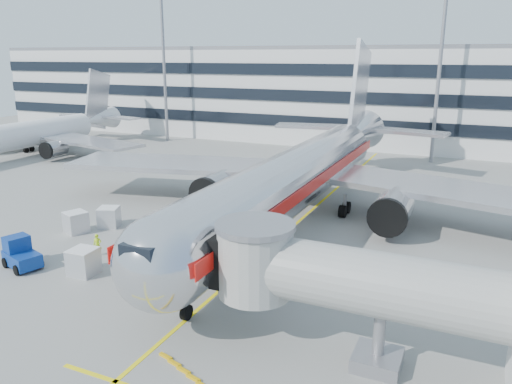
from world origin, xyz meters
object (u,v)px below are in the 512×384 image
at_px(belt_loader, 187,256).
at_px(baggage_tug, 21,254).
at_px(cargo_container_right, 76,222).
at_px(cargo_container_front, 83,262).
at_px(main_jet, 304,172).
at_px(cargo_container_left, 109,217).
at_px(ramp_worker, 97,245).

distance_m(belt_loader, baggage_tug, 11.40).
distance_m(cargo_container_right, cargo_container_front, 8.86).
xyz_separation_m(belt_loader, baggage_tug, (-10.21, -5.06, 0.31)).
height_order(main_jet, baggage_tug, main_jet).
bearing_deg(baggage_tug, cargo_container_front, 10.46).
relative_size(main_jet, cargo_container_left, 24.12).
bearing_deg(main_jet, cargo_container_left, -147.38).
bearing_deg(baggage_tug, main_jet, 52.19).
distance_m(baggage_tug, cargo_container_right, 7.17).
distance_m(baggage_tug, cargo_container_front, 4.86).
distance_m(cargo_container_front, ramp_worker, 3.19).
bearing_deg(belt_loader, main_jet, 73.20).
bearing_deg(ramp_worker, cargo_container_front, -101.33).
bearing_deg(cargo_container_right, cargo_container_left, 54.20).
relative_size(main_jet, baggage_tug, 15.76).
bearing_deg(belt_loader, cargo_container_right, 170.84).
bearing_deg(main_jet, ramp_worker, -126.57).
bearing_deg(ramp_worker, cargo_container_right, 111.17).
height_order(belt_loader, ramp_worker, belt_loader).
bearing_deg(cargo_container_right, ramp_worker, -32.27).
distance_m(main_jet, baggage_tug, 23.41).
xyz_separation_m(baggage_tug, cargo_container_left, (-0.07, 9.17, -0.07)).
bearing_deg(cargo_container_left, belt_loader, -21.77).
bearing_deg(belt_loader, cargo_container_front, -142.42).
height_order(baggage_tug, cargo_container_left, baggage_tug).
relative_size(cargo_container_left, ramp_worker, 1.29).
xyz_separation_m(main_jet, cargo_container_right, (-15.87, -11.34, -3.36)).
relative_size(baggage_tug, ramp_worker, 1.97).
height_order(cargo_container_left, ramp_worker, cargo_container_left).
distance_m(main_jet, cargo_container_right, 19.79).
distance_m(main_jet, cargo_container_front, 20.10).
bearing_deg(cargo_container_left, baggage_tug, -89.54).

